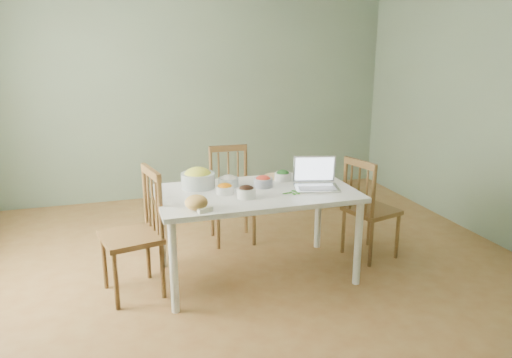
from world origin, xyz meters
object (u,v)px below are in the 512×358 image
object	(u,v)px
bread_boule	(196,202)
bowl_squash	(198,178)
chair_far	(232,196)
laptop	(317,174)
dining_table	(256,234)
chair_left	(130,234)
chair_right	(372,208)

from	to	relation	value
bread_boule	bowl_squash	size ratio (longest dim) A/B	0.60
chair_far	laptop	world-z (taller)	laptop
dining_table	chair_far	world-z (taller)	chair_far
chair_left	laptop	bearing A→B (deg)	74.80
chair_far	bread_boule	size ratio (longest dim) A/B	5.56
chair_left	chair_right	size ratio (longest dim) A/B	1.07
chair_right	chair_left	bearing A→B (deg)	76.90
laptop	chair_right	bearing A→B (deg)	28.97
dining_table	chair_far	xyz separation A→B (m)	(-0.00, 0.79, 0.09)
chair_far	chair_right	distance (m)	1.33
chair_far	chair_right	world-z (taller)	chair_far
dining_table	chair_left	xyz separation A→B (m)	(-1.01, -0.01, 0.12)
chair_left	bowl_squash	xyz separation A→B (m)	(0.58, 0.25, 0.33)
dining_table	laptop	distance (m)	0.71
bowl_squash	laptop	size ratio (longest dim) A/B	0.79
chair_right	bowl_squash	bearing A→B (deg)	68.55
chair_right	bowl_squash	xyz separation A→B (m)	(-1.55, 0.17, 0.36)
dining_table	chair_far	bearing A→B (deg)	90.02
chair_right	bread_boule	world-z (taller)	chair_right
bowl_squash	laptop	world-z (taller)	laptop
chair_left	bread_boule	bearing A→B (deg)	44.88
chair_far	bowl_squash	size ratio (longest dim) A/B	3.32
chair_far	dining_table	bearing A→B (deg)	-87.53
chair_far	chair_left	distance (m)	1.28
chair_left	laptop	size ratio (longest dim) A/B	2.78
chair_right	bowl_squash	distance (m)	1.60
chair_left	bread_boule	distance (m)	0.63
chair_left	laptop	world-z (taller)	laptop
bowl_squash	chair_left	bearing A→B (deg)	-156.74
chair_far	bowl_squash	distance (m)	0.78
laptop	bread_boule	bearing A→B (deg)	-153.85
laptop	bowl_squash	bearing A→B (deg)	174.43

